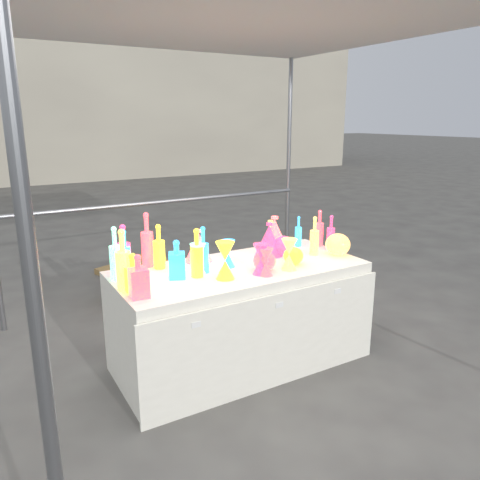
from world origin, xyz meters
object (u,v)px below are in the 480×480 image
display_table (241,316)px  lampshade_0 (199,245)px  decanter_0 (133,272)px  globe_0 (293,257)px  bottle_0 (159,246)px  hourglass_0 (266,262)px  cardboard_box_closed (140,279)px

display_table → lampshade_0: bearing=123.7°
decanter_0 → lampshade_0: 0.72m
decanter_0 → lampshade_0: decanter_0 is taller
globe_0 → bottle_0: bearing=154.8°
display_table → globe_0: size_ratio=12.71×
hourglass_0 → bottle_0: bearing=137.8°
bottle_0 → display_table: bearing=-28.4°
cardboard_box_closed → display_table: bearing=-69.3°
bottle_0 → hourglass_0: (0.57, -0.51, -0.06)m
bottle_0 → globe_0: bearing=-25.2°
cardboard_box_closed → hourglass_0: 2.02m
hourglass_0 → lampshade_0: 0.59m
lampshade_0 → display_table: bearing=-78.0°
globe_0 → decanter_0: bearing=177.5°
decanter_0 → globe_0: decanter_0 is taller
display_table → decanter_0: 0.96m
display_table → lampshade_0: 0.61m
display_table → cardboard_box_closed: (-0.22, 1.65, -0.17)m
display_table → decanter_0: (-0.81, -0.08, 0.50)m
decanter_0 → globe_0: bearing=-13.3°
hourglass_0 → globe_0: 0.32m
display_table → lampshade_0: lampshade_0 is taller
display_table → hourglass_0: (0.06, -0.24, 0.47)m
globe_0 → lampshade_0: size_ratio=0.60×
display_table → cardboard_box_closed: 1.67m
decanter_0 → hourglass_0: size_ratio=1.28×
cardboard_box_closed → decanter_0: bearing=-95.7°
bottle_0 → globe_0: bottle_0 is taller
bottle_0 → lampshade_0: bottle_0 is taller
cardboard_box_closed → bottle_0: bottle_0 is taller
hourglass_0 → lampshade_0: lampshade_0 is taller
hourglass_0 → cardboard_box_closed: bearing=98.4°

